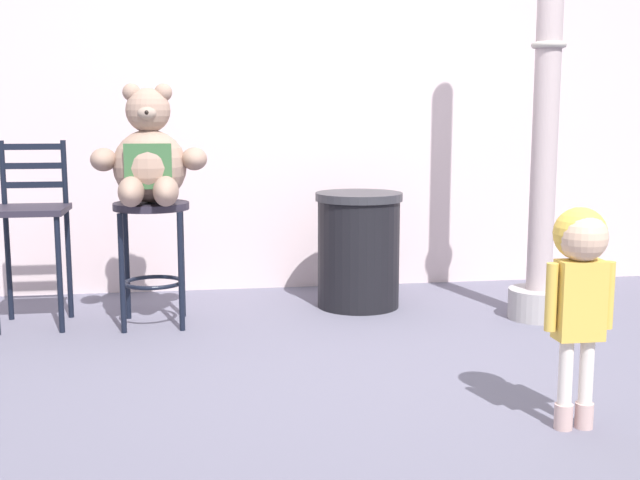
# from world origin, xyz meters

# --- Properties ---
(ground_plane) EXTENTS (24.00, 24.00, 0.00)m
(ground_plane) POSITION_xyz_m (0.00, 0.00, 0.00)
(ground_plane) COLOR slate
(building_wall) EXTENTS (7.17, 0.30, 3.47)m
(building_wall) POSITION_xyz_m (0.00, 2.18, 1.74)
(building_wall) COLOR silver
(building_wall) RESTS_ON ground_plane
(bar_stool_with_teddy) EXTENTS (0.43, 0.43, 0.72)m
(bar_stool_with_teddy) POSITION_xyz_m (-1.05, 1.13, 0.52)
(bar_stool_with_teddy) COLOR #272330
(bar_stool_with_teddy) RESTS_ON ground_plane
(teddy_bear) EXTENTS (0.65, 0.58, 0.67)m
(teddy_bear) POSITION_xyz_m (-1.05, 1.10, 0.96)
(teddy_bear) COLOR gray
(teddy_bear) RESTS_ON bar_stool_with_teddy
(child_walking) EXTENTS (0.28, 0.22, 0.87)m
(child_walking) POSITION_xyz_m (0.65, -0.72, 0.63)
(child_walking) COLOR #C7A49F
(child_walking) RESTS_ON ground_plane
(trash_bin) EXTENTS (0.55, 0.55, 0.73)m
(trash_bin) POSITION_xyz_m (0.21, 1.39, 0.37)
(trash_bin) COLOR black
(trash_bin) RESTS_ON ground_plane
(lamppost) EXTENTS (0.35, 0.35, 2.77)m
(lamppost) POSITION_xyz_m (1.22, 0.93, 1.09)
(lamppost) COLOR #A7A2A3
(lamppost) RESTS_ON ground_plane
(bar_chair_empty) EXTENTS (0.41, 0.41, 1.07)m
(bar_chair_empty) POSITION_xyz_m (-1.73, 1.23, 0.62)
(bar_chair_empty) COLOR #272330
(bar_chair_empty) RESTS_ON ground_plane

